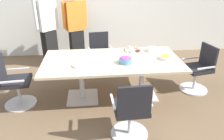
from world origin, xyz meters
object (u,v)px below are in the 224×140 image
object	(u,v)px
snack_bowl_candy_mix	(126,60)
person_standing_1	(76,27)
office_chair_2	(14,84)
donut_platter	(133,50)
conference_table	(112,66)
snack_bowl_chips_yellow	(165,57)
office_chair_0	(199,71)
office_chair_3	(131,113)
office_chair_1	(100,56)
plate_stack	(78,65)
napkin_pile	(152,49)
person_standing_0	(47,26)

from	to	relation	value
snack_bowl_candy_mix	person_standing_1	bearing A→B (deg)	116.02
office_chair_2	donut_platter	world-z (taller)	office_chair_2
conference_table	snack_bowl_chips_yellow	distance (m)	0.95
office_chair_0	donut_platter	size ratio (longest dim) A/B	2.60
person_standing_1	snack_bowl_candy_mix	distance (m)	2.10
office_chair_2	person_standing_1	bearing A→B (deg)	146.17
office_chair_3	person_standing_1	world-z (taller)	person_standing_1
office_chair_1	snack_bowl_candy_mix	xyz separation A→B (m)	(0.37, -1.26, 0.40)
office_chair_1	conference_table	bearing A→B (deg)	90.24
office_chair_0	donut_platter	bearing A→B (deg)	65.54
plate_stack	napkin_pile	xyz separation A→B (m)	(1.38, 0.57, 0.02)
person_standing_0	donut_platter	world-z (taller)	person_standing_0
person_standing_0	donut_platter	bearing A→B (deg)	100.94
snack_bowl_chips_yellow	plate_stack	size ratio (longest dim) A/B	1.00
office_chair_3	napkin_pile	xyz separation A→B (m)	(0.66, 1.44, 0.38)
office_chair_3	office_chair_0	bearing A→B (deg)	36.03
snack_bowl_candy_mix	donut_platter	size ratio (longest dim) A/B	0.66
office_chair_1	plate_stack	distance (m)	1.43
donut_platter	plate_stack	distance (m)	1.21
conference_table	office_chair_2	xyz separation A→B (m)	(-1.70, -0.10, -0.22)
donut_platter	plate_stack	xyz separation A→B (m)	(-1.03, -0.64, -0.01)
snack_bowl_candy_mix	person_standing_0	bearing A→B (deg)	131.50
office_chair_0	plate_stack	size ratio (longest dim) A/B	4.60
office_chair_3	snack_bowl_candy_mix	world-z (taller)	office_chair_3
snack_bowl_chips_yellow	office_chair_1	bearing A→B (deg)	132.96
office_chair_1	office_chair_3	size ratio (longest dim) A/B	1.00
office_chair_1	plate_stack	size ratio (longest dim) A/B	4.60
conference_table	person_standing_0	distance (m)	2.12
conference_table	office_chair_2	size ratio (longest dim) A/B	2.64
office_chair_1	napkin_pile	size ratio (longest dim) A/B	5.64
office_chair_3	person_standing_1	size ratio (longest dim) A/B	0.51
office_chair_1	office_chair_2	world-z (taller)	same
office_chair_1	snack_bowl_chips_yellow	bearing A→B (deg)	125.07
plate_stack	office_chair_0	bearing A→B (deg)	8.24
snack_bowl_candy_mix	office_chair_0	bearing A→B (deg)	10.27
office_chair_2	snack_bowl_chips_yellow	world-z (taller)	office_chair_2
snack_bowl_candy_mix	plate_stack	bearing A→B (deg)	-175.64
office_chair_2	napkin_pile	size ratio (longest dim) A/B	5.64
person_standing_1	snack_bowl_candy_mix	xyz separation A→B (m)	(0.92, -1.88, -0.13)
napkin_pile	snack_bowl_candy_mix	bearing A→B (deg)	-139.46
conference_table	office_chair_3	xyz separation A→B (m)	(0.15, -1.10, -0.22)
office_chair_3	snack_bowl_chips_yellow	world-z (taller)	office_chair_3
snack_bowl_chips_yellow	plate_stack	world-z (taller)	snack_bowl_chips_yellow
conference_table	office_chair_1	bearing A→B (deg)	98.14
person_standing_1	person_standing_0	bearing A→B (deg)	-13.37
office_chair_1	donut_platter	world-z (taller)	office_chair_1
office_chair_2	plate_stack	distance (m)	1.18
donut_platter	plate_stack	world-z (taller)	donut_platter
snack_bowl_chips_yellow	plate_stack	bearing A→B (deg)	-174.26
office_chair_0	plate_stack	bearing A→B (deg)	87.71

